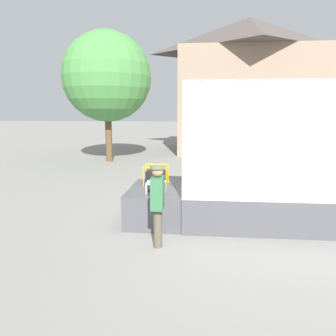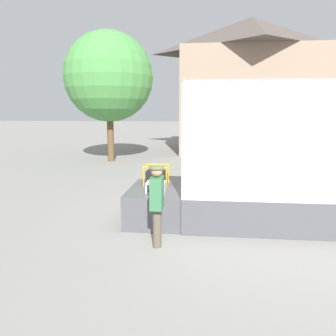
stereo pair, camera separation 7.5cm
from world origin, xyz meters
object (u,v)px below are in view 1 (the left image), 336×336
object	(u,v)px
portable_generator	(157,177)
street_tree	(107,77)
microwave	(156,187)
worker_person	(158,198)

from	to	relation	value
portable_generator	street_tree	xyz separation A→B (m)	(-3.86, 9.14, 3.52)
microwave	worker_person	size ratio (longest dim) A/B	0.27
worker_person	microwave	bearing A→B (deg)	99.01
microwave	street_tree	distance (m)	11.34
worker_person	street_tree	bearing A→B (deg)	110.24
portable_generator	microwave	bearing A→B (deg)	-83.46
microwave	worker_person	distance (m)	1.32
street_tree	portable_generator	bearing A→B (deg)	-67.09
portable_generator	street_tree	size ratio (longest dim) A/B	0.09
portable_generator	worker_person	size ratio (longest dim) A/B	0.38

